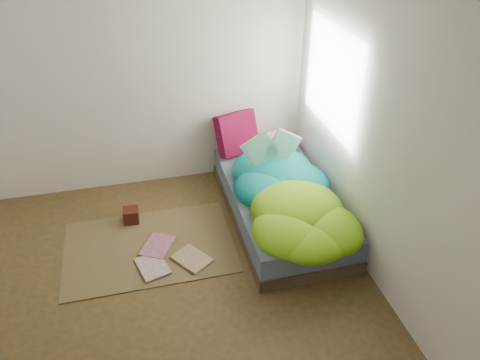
# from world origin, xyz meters

# --- Properties ---
(ground) EXTENTS (3.50, 3.50, 0.00)m
(ground) POSITION_xyz_m (0.00, 0.00, 0.00)
(ground) COLOR #49341C
(ground) RESTS_ON ground
(room_walls) EXTENTS (3.54, 3.54, 2.62)m
(room_walls) POSITION_xyz_m (0.01, 0.01, 1.63)
(room_walls) COLOR silver
(room_walls) RESTS_ON ground
(bed) EXTENTS (1.00, 2.00, 0.34)m
(bed) POSITION_xyz_m (1.22, 0.72, 0.17)
(bed) COLOR #372B1E
(bed) RESTS_ON ground
(duvet) EXTENTS (0.96, 1.84, 0.34)m
(duvet) POSITION_xyz_m (1.22, 0.50, 0.51)
(duvet) COLOR #08737B
(duvet) RESTS_ON bed
(rug) EXTENTS (1.60, 1.10, 0.01)m
(rug) POSITION_xyz_m (-0.15, 0.55, 0.01)
(rug) COLOR brown
(rug) RESTS_ON ground
(pillow_floral) EXTENTS (0.58, 0.43, 0.12)m
(pillow_floral) POSITION_xyz_m (1.34, 1.54, 0.40)
(pillow_floral) COLOR silver
(pillow_floral) RESTS_ON bed
(pillow_magenta) EXTENTS (0.49, 0.30, 0.47)m
(pillow_magenta) POSITION_xyz_m (0.97, 1.59, 0.57)
(pillow_magenta) COLOR #4A041E
(pillow_magenta) RESTS_ON bed
(open_book) EXTENTS (0.50, 0.13, 0.30)m
(open_book) POSITION_xyz_m (1.16, 0.89, 0.83)
(open_book) COLOR green
(open_book) RESTS_ON duvet
(wooden_box) EXTENTS (0.16, 0.16, 0.15)m
(wooden_box) POSITION_xyz_m (-0.29, 0.99, 0.09)
(wooden_box) COLOR #36170C
(wooden_box) RESTS_ON rug
(floor_book_a) EXTENTS (0.33, 0.39, 0.03)m
(floor_book_a) POSITION_xyz_m (-0.26, 0.21, 0.02)
(floor_book_a) COLOR silver
(floor_book_a) RESTS_ON rug
(floor_book_b) EXTENTS (0.39, 0.42, 0.03)m
(floor_book_b) POSITION_xyz_m (-0.18, 0.57, 0.03)
(floor_book_b) COLOR #CF7796
(floor_book_b) RESTS_ON rug
(floor_book_c) EXTENTS (0.39, 0.42, 0.03)m
(floor_book_c) POSITION_xyz_m (0.12, 0.19, 0.02)
(floor_book_c) COLOR tan
(floor_book_c) RESTS_ON rug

